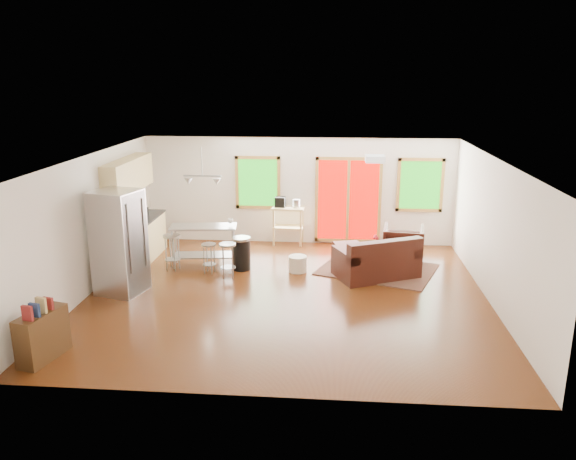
# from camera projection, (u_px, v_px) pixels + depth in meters

# --- Properties ---
(floor) EXTENTS (7.50, 7.00, 0.02)m
(floor) POSITION_uv_depth(u_px,v_px,m) (287.00, 295.00, 10.66)
(floor) COLOR #3D1C0A
(floor) RESTS_ON ground
(ceiling) EXTENTS (7.50, 7.00, 0.02)m
(ceiling) POSITION_uv_depth(u_px,v_px,m) (287.00, 158.00, 9.96)
(ceiling) COLOR white
(ceiling) RESTS_ON ground
(back_wall) EXTENTS (7.50, 0.02, 2.60)m
(back_wall) POSITION_uv_depth(u_px,v_px,m) (299.00, 191.00, 13.68)
(back_wall) COLOR white
(back_wall) RESTS_ON ground
(left_wall) EXTENTS (0.02, 7.00, 2.60)m
(left_wall) POSITION_uv_depth(u_px,v_px,m) (89.00, 225.00, 10.61)
(left_wall) COLOR white
(left_wall) RESTS_ON ground
(right_wall) EXTENTS (0.02, 7.00, 2.60)m
(right_wall) POSITION_uv_depth(u_px,v_px,m) (496.00, 234.00, 10.01)
(right_wall) COLOR white
(right_wall) RESTS_ON ground
(front_wall) EXTENTS (7.50, 0.02, 2.60)m
(front_wall) POSITION_uv_depth(u_px,v_px,m) (263.00, 304.00, 6.94)
(front_wall) COLOR white
(front_wall) RESTS_ON ground
(window_left) EXTENTS (1.10, 0.05, 1.30)m
(window_left) POSITION_uv_depth(u_px,v_px,m) (258.00, 183.00, 13.66)
(window_left) COLOR #11580D
(window_left) RESTS_ON back_wall
(french_doors) EXTENTS (1.60, 0.05, 2.10)m
(french_doors) POSITION_uv_depth(u_px,v_px,m) (348.00, 200.00, 13.59)
(french_doors) COLOR #B50500
(french_doors) RESTS_ON back_wall
(window_right) EXTENTS (1.10, 0.05, 1.30)m
(window_right) POSITION_uv_depth(u_px,v_px,m) (420.00, 185.00, 13.35)
(window_right) COLOR #11580D
(window_right) RESTS_ON back_wall
(rug) EXTENTS (2.77, 2.47, 0.02)m
(rug) POSITION_uv_depth(u_px,v_px,m) (377.00, 269.00, 12.03)
(rug) COLOR #495431
(rug) RESTS_ON floor
(loveseat) EXTENTS (1.86, 1.52, 0.87)m
(loveseat) POSITION_uv_depth(u_px,v_px,m) (377.00, 261.00, 11.51)
(loveseat) COLOR black
(loveseat) RESTS_ON floor
(coffee_table) EXTENTS (1.03, 0.74, 0.38)m
(coffee_table) POSITION_uv_depth(u_px,v_px,m) (380.00, 253.00, 12.13)
(coffee_table) COLOR #3D2612
(coffee_table) RESTS_ON floor
(armchair) EXTENTS (0.97, 0.92, 0.89)m
(armchair) POSITION_uv_depth(u_px,v_px,m) (403.00, 242.00, 12.47)
(armchair) COLOR black
(armchair) RESTS_ON floor
(ottoman) EXTENTS (0.71, 0.71, 0.38)m
(ottoman) POSITION_uv_depth(u_px,v_px,m) (348.00, 252.00, 12.58)
(ottoman) COLOR black
(ottoman) RESTS_ON floor
(pouf) EXTENTS (0.50, 0.50, 0.34)m
(pouf) POSITION_uv_depth(u_px,v_px,m) (298.00, 264.00, 11.89)
(pouf) COLOR silver
(pouf) RESTS_ON floor
(vase) EXTENTS (0.19, 0.19, 0.31)m
(vase) POSITION_uv_depth(u_px,v_px,m) (375.00, 244.00, 12.11)
(vase) COLOR silver
(vase) RESTS_ON coffee_table
(book) EXTENTS (0.20, 0.04, 0.26)m
(book) POSITION_uv_depth(u_px,v_px,m) (389.00, 247.00, 11.83)
(book) COLOR maroon
(book) RESTS_ON coffee_table
(cabinets) EXTENTS (0.64, 2.24, 2.30)m
(cabinets) POSITION_uv_depth(u_px,v_px,m) (135.00, 221.00, 12.32)
(cabinets) COLOR #D9BC78
(cabinets) RESTS_ON floor
(refrigerator) EXTENTS (0.96, 0.95, 1.98)m
(refrigerator) POSITION_uv_depth(u_px,v_px,m) (120.00, 242.00, 10.57)
(refrigerator) COLOR #B7BABC
(refrigerator) RESTS_ON floor
(island) EXTENTS (1.47, 0.73, 0.90)m
(island) POSITION_uv_depth(u_px,v_px,m) (204.00, 238.00, 12.15)
(island) COLOR #B7BABC
(island) RESTS_ON floor
(cup) EXTENTS (0.15, 0.13, 0.12)m
(cup) POSITION_uv_depth(u_px,v_px,m) (230.00, 220.00, 12.08)
(cup) COLOR white
(cup) RESTS_ON island
(bar_stool_a) EXTENTS (0.43, 0.43, 0.77)m
(bar_stool_a) POSITION_uv_depth(u_px,v_px,m) (172.00, 244.00, 11.89)
(bar_stool_a) COLOR #B7BABC
(bar_stool_a) RESTS_ON floor
(bar_stool_b) EXTENTS (0.35, 0.35, 0.64)m
(bar_stool_b) POSITION_uv_depth(u_px,v_px,m) (209.00, 251.00, 11.72)
(bar_stool_b) COLOR #B7BABC
(bar_stool_b) RESTS_ON floor
(bar_stool_c) EXTENTS (0.40, 0.40, 0.73)m
(bar_stool_c) POSITION_uv_depth(u_px,v_px,m) (228.00, 252.00, 11.43)
(bar_stool_c) COLOR #B7BABC
(bar_stool_c) RESTS_ON floor
(trash_can) EXTENTS (0.39, 0.39, 0.71)m
(trash_can) POSITION_uv_depth(u_px,v_px,m) (242.00, 253.00, 11.97)
(trash_can) COLOR black
(trash_can) RESTS_ON floor
(kitchen_cart) EXTENTS (0.80, 0.54, 1.18)m
(kitchen_cart) POSITION_uv_depth(u_px,v_px,m) (287.00, 212.00, 13.65)
(kitchen_cart) COLOR #D9BC78
(kitchen_cart) RESTS_ON floor
(bookshelf) EXTENTS (0.49, 0.88, 0.97)m
(bookshelf) POSITION_uv_depth(u_px,v_px,m) (42.00, 335.00, 8.18)
(bookshelf) COLOR #3D2612
(bookshelf) RESTS_ON floor
(ceiling_flush) EXTENTS (0.35, 0.35, 0.12)m
(ceiling_flush) POSITION_uv_depth(u_px,v_px,m) (375.00, 159.00, 10.43)
(ceiling_flush) COLOR white
(ceiling_flush) RESTS_ON ceiling
(pendant_light) EXTENTS (0.80, 0.18, 0.79)m
(pendant_light) POSITION_uv_depth(u_px,v_px,m) (202.00, 181.00, 11.74)
(pendant_light) COLOR gray
(pendant_light) RESTS_ON ceiling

